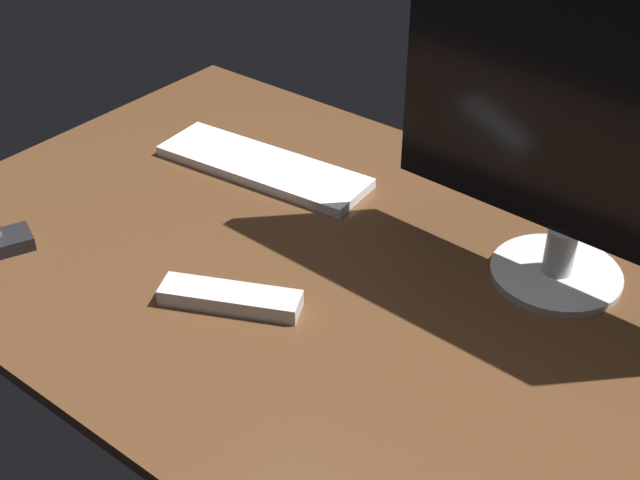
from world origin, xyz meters
TOP-DOWN VIEW (x-y plane):
  - desk at (0.00, 0.00)cm, footprint 140.00×84.00cm
  - monitor at (21.17, 18.11)cm, footprint 54.43×18.63cm
  - keyboard at (-31.61, 14.76)cm, footprint 39.00×15.06cm
  - tv_remote at (-10.95, -15.30)cm, footprint 19.64×12.78cm

SIDE VIEW (x-z plane):
  - desk at x=0.00cm, z-range 0.00..2.00cm
  - keyboard at x=-31.61cm, z-range 2.00..3.70cm
  - tv_remote at x=-10.95cm, z-range 2.00..4.41cm
  - monitor at x=21.17cm, z-range 3.36..49.16cm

